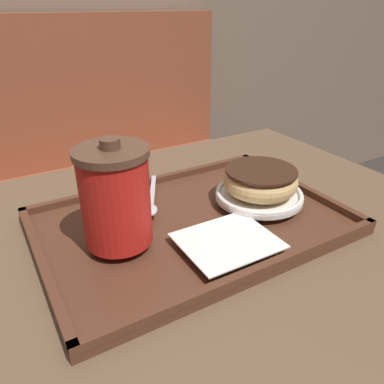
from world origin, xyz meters
name	(u,v)px	position (x,y,z in m)	size (l,w,h in m)	color
booth_bench	(105,202)	(0.10, 0.87, 0.32)	(1.13, 0.44, 1.00)	brown
cafe_table	(194,301)	(0.00, 0.00, 0.55)	(0.90, 0.68, 0.71)	brown
serving_tray	(192,223)	(-0.01, 0.00, 0.72)	(0.47, 0.32, 0.02)	#512D1E
napkin_paper	(227,241)	(0.00, -0.09, 0.73)	(0.13, 0.11, 0.00)	white
coffee_cup_front	(115,196)	(-0.13, -0.01, 0.80)	(0.10, 0.10, 0.15)	red
plate_with_chocolate_donut	(259,194)	(0.12, -0.01, 0.74)	(0.15, 0.15, 0.01)	white
donut_chocolate_glazed	(260,180)	(0.12, -0.01, 0.77)	(0.13, 0.13, 0.04)	#DBB270
spoon	(151,204)	(-0.05, 0.06, 0.74)	(0.08, 0.14, 0.01)	silver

